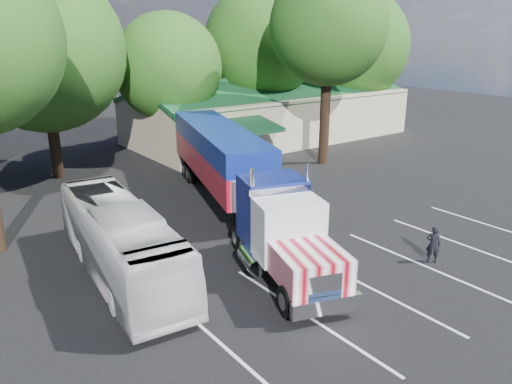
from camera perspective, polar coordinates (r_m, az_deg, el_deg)
ground at (r=23.34m, az=1.74°, el=-5.19°), size 120.00×120.00×0.00m
event_hall at (r=44.50m, az=1.44°, el=8.95°), size 24.20×14.12×5.55m
tree_row_c at (r=34.06m, az=-23.18°, el=14.67°), size 10.00×10.00×13.05m
tree_row_d at (r=38.53m, az=-10.04°, el=13.84°), size 8.00×8.00×10.60m
tree_row_e at (r=43.67m, az=0.55°, el=16.53°), size 9.60×9.60×12.90m
tree_row_f at (r=49.53m, az=11.07°, el=16.04°), size 10.40×10.40×13.00m
tree_near_right at (r=35.47m, az=8.30°, el=18.25°), size 8.00×8.00×13.50m
semi_truck at (r=25.73m, az=-2.79°, el=2.73°), size 8.69×20.21×4.28m
woman at (r=21.94m, az=19.61°, el=-5.64°), size 0.63×0.68×1.56m
bicycle at (r=30.98m, az=0.23°, el=1.60°), size 1.33×1.78×0.90m
tour_bus at (r=20.01m, az=-15.23°, el=-5.39°), size 3.51×10.66×2.91m
silver_sedan at (r=34.54m, az=-3.25°, el=3.67°), size 4.28×2.63×1.33m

